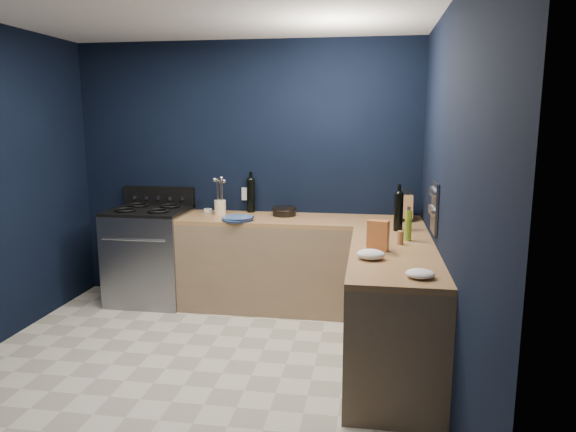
% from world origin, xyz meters
% --- Properties ---
extents(floor, '(3.50, 3.50, 0.02)m').
position_xyz_m(floor, '(0.00, 0.00, -0.01)').
color(floor, beige).
rests_on(floor, ground).
extents(wall_back, '(3.50, 0.02, 2.60)m').
position_xyz_m(wall_back, '(0.00, 1.76, 1.30)').
color(wall_back, black).
rests_on(wall_back, ground).
extents(wall_right, '(0.02, 3.50, 2.60)m').
position_xyz_m(wall_right, '(1.76, 0.00, 1.30)').
color(wall_right, black).
rests_on(wall_right, ground).
extents(wall_front, '(3.50, 0.02, 2.60)m').
position_xyz_m(wall_front, '(0.00, -1.76, 1.30)').
color(wall_front, black).
rests_on(wall_front, ground).
extents(cab_back, '(2.30, 0.63, 0.86)m').
position_xyz_m(cab_back, '(0.60, 1.44, 0.43)').
color(cab_back, '#82674A').
rests_on(cab_back, floor).
extents(top_back, '(2.30, 0.63, 0.04)m').
position_xyz_m(top_back, '(0.60, 1.44, 0.88)').
color(top_back, brown).
rests_on(top_back, cab_back).
extents(cab_right, '(0.63, 1.67, 0.86)m').
position_xyz_m(cab_right, '(1.44, 0.29, 0.43)').
color(cab_right, '#82674A').
rests_on(cab_right, floor).
extents(top_right, '(0.63, 1.67, 0.04)m').
position_xyz_m(top_right, '(1.44, 0.29, 0.88)').
color(top_right, brown).
rests_on(top_right, cab_right).
extents(gas_range, '(0.76, 0.66, 0.92)m').
position_xyz_m(gas_range, '(-0.93, 1.42, 0.46)').
color(gas_range, gray).
rests_on(gas_range, floor).
extents(oven_door, '(0.59, 0.02, 0.42)m').
position_xyz_m(oven_door, '(-0.93, 1.10, 0.45)').
color(oven_door, black).
rests_on(oven_door, gas_range).
extents(cooktop, '(0.76, 0.66, 0.03)m').
position_xyz_m(cooktop, '(-0.93, 1.42, 0.94)').
color(cooktop, black).
rests_on(cooktop, gas_range).
extents(backguard, '(0.76, 0.06, 0.20)m').
position_xyz_m(backguard, '(-0.93, 1.72, 1.04)').
color(backguard, black).
rests_on(backguard, gas_range).
extents(spice_panel, '(0.02, 0.28, 0.38)m').
position_xyz_m(spice_panel, '(1.74, 0.55, 1.18)').
color(spice_panel, gray).
rests_on(spice_panel, wall_right).
extents(wall_outlet, '(0.09, 0.02, 0.13)m').
position_xyz_m(wall_outlet, '(0.00, 1.74, 1.08)').
color(wall_outlet, white).
rests_on(wall_outlet, wall_back).
extents(plate_stack, '(0.32, 0.32, 0.04)m').
position_xyz_m(plate_stack, '(0.03, 1.23, 0.92)').
color(plate_stack, '#2D5F8C').
rests_on(plate_stack, top_back).
extents(ramekin, '(0.09, 0.09, 0.03)m').
position_xyz_m(ramekin, '(-0.38, 1.63, 0.92)').
color(ramekin, white).
rests_on(ramekin, top_back).
extents(utensil_crock, '(0.12, 0.12, 0.14)m').
position_xyz_m(utensil_crock, '(-0.22, 1.52, 0.97)').
color(utensil_crock, '#F3F3BD').
rests_on(utensil_crock, top_back).
extents(wine_bottle_back, '(0.10, 0.10, 0.33)m').
position_xyz_m(wine_bottle_back, '(0.06, 1.69, 1.07)').
color(wine_bottle_back, black).
rests_on(wine_bottle_back, top_back).
extents(lemon_basket, '(0.27, 0.27, 0.09)m').
position_xyz_m(lemon_basket, '(0.43, 1.55, 0.94)').
color(lemon_basket, black).
rests_on(lemon_basket, top_back).
extents(knife_block, '(0.12, 0.26, 0.27)m').
position_xyz_m(knife_block, '(1.59, 1.51, 1.01)').
color(knife_block, brown).
rests_on(knife_block, top_back).
extents(wine_bottle_right, '(0.10, 0.10, 0.32)m').
position_xyz_m(wine_bottle_right, '(1.50, 1.00, 1.06)').
color(wine_bottle_right, black).
rests_on(wine_bottle_right, top_right).
extents(oil_bottle, '(0.07, 0.07, 0.24)m').
position_xyz_m(oil_bottle, '(1.55, 0.63, 1.02)').
color(oil_bottle, olive).
rests_on(oil_bottle, top_right).
extents(spice_jar_near, '(0.06, 0.06, 0.10)m').
position_xyz_m(spice_jar_near, '(1.49, 0.50, 0.95)').
color(spice_jar_near, olive).
rests_on(spice_jar_near, top_right).
extents(spice_jar_far, '(0.06, 0.06, 0.09)m').
position_xyz_m(spice_jar_far, '(1.35, 0.47, 0.95)').
color(spice_jar_far, olive).
rests_on(spice_jar_far, top_right).
extents(crouton_bag, '(0.16, 0.11, 0.22)m').
position_xyz_m(crouton_bag, '(1.32, 0.28, 1.01)').
color(crouton_bag, '#B2082A').
rests_on(crouton_bag, top_right).
extents(towel_front, '(0.24, 0.22, 0.07)m').
position_xyz_m(towel_front, '(1.27, 0.03, 0.93)').
color(towel_front, white).
rests_on(towel_front, top_right).
extents(towel_end, '(0.18, 0.16, 0.05)m').
position_xyz_m(towel_end, '(1.56, -0.35, 0.93)').
color(towel_end, white).
rests_on(towel_end, top_right).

